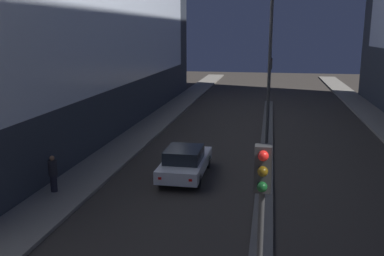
{
  "coord_description": "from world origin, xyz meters",
  "views": [
    {
      "loc": [
        0.08,
        -5.04,
        6.66
      ],
      "look_at": [
        -4.82,
        21.57,
        0.5
      ],
      "focal_mm": 40.0,
      "sensor_mm": 36.0,
      "label": 1
    }
  ],
  "objects": [
    {
      "name": "pedestrian_on_left_sidewalk",
      "position": [
        -8.58,
        10.38,
        0.95
      ],
      "size": [
        0.37,
        0.37,
        1.55
      ],
      "color": "black",
      "rests_on": "sidewalk_left"
    },
    {
      "name": "traffic_light_mid",
      "position": [
        0.0,
        29.62,
        3.4
      ],
      "size": [
        0.32,
        0.42,
        4.47
      ],
      "color": "#383838",
      "rests_on": "median_strip"
    },
    {
      "name": "car_left_lane",
      "position": [
        -3.67,
        13.54,
        0.74
      ],
      "size": [
        1.87,
        4.47,
        1.45
      ],
      "color": "silver",
      "rests_on": "ground"
    },
    {
      "name": "street_lamp",
      "position": [
        0.0,
        16.45,
        5.58
      ],
      "size": [
        0.47,
        0.47,
        8.48
      ],
      "color": "#383838",
      "rests_on": "median_strip"
    },
    {
      "name": "traffic_light_near",
      "position": [
        0.0,
        2.7,
        3.4
      ],
      "size": [
        0.32,
        0.42,
        4.47
      ],
      "color": "#383838",
      "rests_on": "median_strip"
    },
    {
      "name": "median_strip",
      "position": [
        0.0,
        18.49,
        0.06
      ],
      "size": [
        0.73,
        34.99,
        0.11
      ],
      "color": "#56544F",
      "rests_on": "ground"
    }
  ]
}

